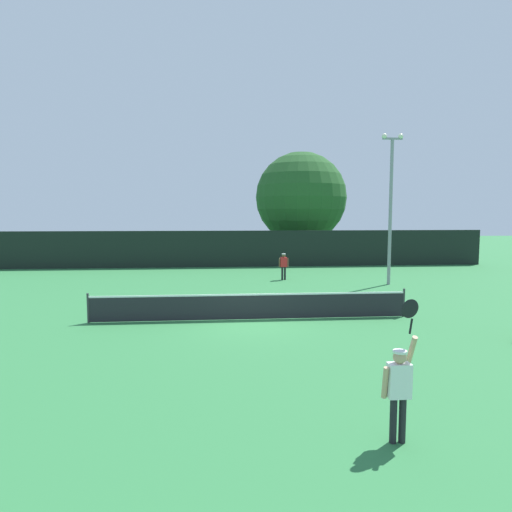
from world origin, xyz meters
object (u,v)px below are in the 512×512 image
player_receiving (284,264)px  tennis_ball (266,304)px  player_serving (399,382)px  parked_car_near (138,249)px  large_tree (301,198)px  light_pole (391,200)px

player_receiving → tennis_ball: bearing=75.9°
player_serving → tennis_ball: player_serving is taller
player_serving → parked_car_near: bearing=106.7°
player_receiving → player_serving: bearing=87.4°
player_receiving → large_tree: bearing=-105.2°
player_receiving → parked_car_near: 18.28m
player_receiving → light_pole: (5.52, -2.22, 3.71)m
large_tree → parked_car_near: size_ratio=2.09×
player_receiving → parked_car_near: size_ratio=0.36×
tennis_ball → player_receiving: bearing=75.9°
player_serving → parked_car_near: player_serving is taller
player_serving → large_tree: large_tree is taller
light_pole → parked_car_near: (-16.46, 16.86, -3.87)m
player_receiving → light_pole: bearing=158.1°
tennis_ball → light_pole: light_pole is taller
player_receiving → light_pole: size_ratio=0.19×
tennis_ball → light_pole: size_ratio=0.01×
player_serving → tennis_ball: (-0.96, 11.71, -1.03)m
large_tree → parked_car_near: 15.11m
player_receiving → tennis_ball: size_ratio=22.88×
large_tree → tennis_ball: bearing=-104.8°
large_tree → parked_car_near: bearing=168.3°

